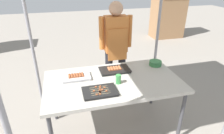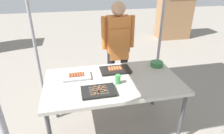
{
  "view_description": "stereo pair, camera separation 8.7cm",
  "coord_description": "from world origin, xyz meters",
  "views": [
    {
      "loc": [
        -0.52,
        -1.93,
        1.9
      ],
      "look_at": [
        0.0,
        0.05,
        0.9
      ],
      "focal_mm": 31.01,
      "sensor_mm": 36.0,
      "label": 1
    },
    {
      "loc": [
        -0.43,
        -1.95,
        1.9
      ],
      "look_at": [
        0.0,
        0.05,
        0.9
      ],
      "focal_mm": 31.01,
      "sensor_mm": 36.0,
      "label": 2
    }
  ],
  "objects": [
    {
      "name": "stall_table",
      "position": [
        0.0,
        0.0,
        0.7
      ],
      "size": [
        1.6,
        0.9,
        0.75
      ],
      "color": "#B7B2A8",
      "rests_on": "ground"
    },
    {
      "name": "tray_grilled_sausages",
      "position": [
        -0.42,
        0.16,
        0.77
      ],
      "size": [
        0.34,
        0.22,
        0.05
      ],
      "color": "silver",
      "rests_on": "stall_table"
    },
    {
      "name": "condiment_bowl",
      "position": [
        0.67,
        0.25,
        0.78
      ],
      "size": [
        0.17,
        0.17,
        0.06
      ],
      "primitive_type": "cylinder",
      "color": "#33723F",
      "rests_on": "stall_table"
    },
    {
      "name": "vendor_woman",
      "position": [
        0.27,
        0.84,
        0.91
      ],
      "size": [
        0.52,
        0.23,
        1.54
      ],
      "rotation": [
        0.0,
        0.0,
        3.14
      ],
      "color": "black",
      "rests_on": "ground"
    },
    {
      "name": "neighbor_stall_right",
      "position": [
        2.74,
        3.59,
        0.92
      ],
      "size": [
        0.96,
        0.61,
        1.84
      ],
      "color": "#9E724C",
      "rests_on": "ground"
    },
    {
      "name": "drink_cup_near_edge",
      "position": [
        0.04,
        -0.09,
        0.8
      ],
      "size": [
        0.06,
        0.06,
        0.11
      ],
      "primitive_type": "cylinder",
      "color": "#3F994C",
      "rests_on": "stall_table"
    },
    {
      "name": "ground_plane",
      "position": [
        0.0,
        0.0,
        0.0
      ],
      "size": [
        18.0,
        18.0,
        0.0
      ],
      "primitive_type": "plane",
      "color": "gray"
    },
    {
      "name": "tray_meat_skewers",
      "position": [
        -0.21,
        -0.23,
        0.77
      ],
      "size": [
        0.37,
        0.24,
        0.04
      ],
      "color": "black",
      "rests_on": "stall_table"
    },
    {
      "name": "tray_pork_links",
      "position": [
        0.08,
        0.22,
        0.77
      ],
      "size": [
        0.39,
        0.24,
        0.05
      ],
      "color": "black",
      "rests_on": "stall_table"
    }
  ]
}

